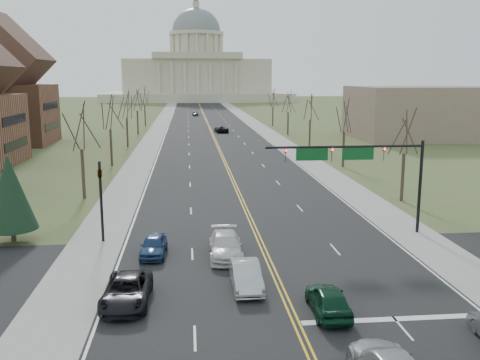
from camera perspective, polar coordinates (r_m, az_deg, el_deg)
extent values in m
plane|color=#46572B|center=(28.22, 5.62, -14.11)|extent=(600.00, 600.00, 0.00)
cube|color=black|center=(135.66, -3.42, 5.94)|extent=(20.00, 380.00, 0.01)
cube|color=black|center=(33.65, 3.62, -9.81)|extent=(120.00, 14.00, 0.01)
cube|color=gray|center=(135.74, -8.51, 5.84)|extent=(4.00, 380.00, 0.03)
cube|color=gray|center=(136.64, 1.64, 5.99)|extent=(4.00, 380.00, 0.03)
cube|color=gold|center=(135.66, -3.42, 5.94)|extent=(0.42, 380.00, 0.01)
cube|color=silver|center=(135.64, -7.58, 5.86)|extent=(0.15, 380.00, 0.01)
cube|color=silver|center=(136.39, 0.72, 5.99)|extent=(0.15, 380.00, 0.01)
cube|color=silver|center=(28.69, 16.18, -14.04)|extent=(9.50, 0.50, 0.01)
cube|color=beige|center=(275.26, -4.58, 8.90)|extent=(90.00, 60.00, 4.00)
cube|color=beige|center=(275.08, -4.61, 10.98)|extent=(70.00, 40.00, 16.00)
cube|color=beige|center=(254.77, -4.55, 13.12)|extent=(42.00, 3.00, 3.00)
cylinder|color=beige|center=(275.44, -4.66, 13.90)|extent=(24.00, 24.00, 12.00)
cylinder|color=beige|center=(275.87, -4.68, 15.31)|extent=(27.00, 27.00, 1.60)
ellipsoid|color=slate|center=(275.94, -4.68, 15.47)|extent=(24.00, 24.00, 22.80)
cylinder|color=beige|center=(277.25, -4.72, 18.13)|extent=(3.20, 3.20, 3.00)
sphere|color=slate|center=(277.54, -4.73, 18.60)|extent=(2.40, 2.40, 2.40)
cylinder|color=black|center=(43.20, 18.64, -0.73)|extent=(0.24, 0.24, 7.20)
cylinder|color=black|center=(40.59, 11.15, 3.51)|extent=(12.00, 0.18, 0.18)
imported|color=black|center=(41.62, 15.09, 2.75)|extent=(0.35, 0.40, 1.10)
sphere|color=#FF0C0C|center=(41.43, 15.18, 3.20)|extent=(0.18, 0.18, 0.18)
imported|color=black|center=(40.39, 9.76, 2.73)|extent=(0.35, 0.40, 1.10)
sphere|color=#FF0C0C|center=(40.19, 9.83, 3.19)|extent=(0.18, 0.18, 0.18)
imported|color=black|center=(39.61, 4.87, 2.69)|extent=(0.35, 0.40, 1.10)
sphere|color=#FF0C0C|center=(39.41, 4.91, 3.16)|extent=(0.18, 0.18, 0.18)
cube|color=#0C4C1E|center=(40.96, 12.46, 2.74)|extent=(2.40, 0.12, 0.90)
cube|color=#0C4C1E|center=(40.02, 7.69, 2.71)|extent=(2.40, 0.12, 0.90)
cylinder|color=black|center=(40.07, -14.58, -2.26)|extent=(0.20, 0.20, 6.00)
imported|color=black|center=(39.64, -14.73, 0.83)|extent=(0.32, 0.36, 0.99)
cylinder|color=#36271F|center=(54.07, 16.95, 0.28)|extent=(0.32, 0.32, 4.68)
cylinder|color=#36271F|center=(54.86, -16.38, 0.61)|extent=(0.32, 0.32, 4.95)
cylinder|color=#36271F|center=(72.70, 10.97, 3.21)|extent=(0.32, 0.32, 4.68)
cylinder|color=#36271F|center=(74.37, -13.57, 3.38)|extent=(0.32, 0.32, 4.95)
cylinder|color=#36271F|center=(91.90, 7.45, 4.91)|extent=(0.32, 0.32, 4.68)
cylinder|color=#36271F|center=(94.09, -11.93, 4.99)|extent=(0.32, 0.32, 4.95)
cylinder|color=#36271F|center=(111.39, 5.13, 6.01)|extent=(0.32, 0.32, 4.68)
cylinder|color=#36271F|center=(113.90, -10.85, 6.04)|extent=(0.32, 0.32, 4.95)
cylinder|color=#36271F|center=(131.03, 3.51, 6.78)|extent=(0.32, 0.32, 4.68)
cylinder|color=#36271F|center=(133.77, -10.09, 6.78)|extent=(0.32, 0.32, 4.95)
cylinder|color=#36271F|center=(42.66, -23.01, -5.47)|extent=(0.36, 0.36, 1.00)
cone|color=black|center=(41.91, -23.34, -1.19)|extent=(3.64, 3.64, 5.50)
cube|color=black|center=(79.10, -22.73, 3.55)|extent=(0.10, 9.80, 1.20)
cube|color=black|center=(78.78, -22.91, 5.94)|extent=(0.10, 9.80, 1.20)
cube|color=brown|center=(104.56, -24.05, 6.39)|extent=(17.00, 14.00, 10.50)
cube|color=black|center=(102.35, -19.40, 5.45)|extent=(0.10, 9.80, 1.20)
cube|color=black|center=(102.10, -19.53, 7.51)|extent=(0.10, 9.80, 1.20)
cube|color=#7C6358|center=(110.88, 18.58, 6.85)|extent=(25.00, 20.00, 10.00)
imported|color=#0B301E|center=(28.27, 9.40, -12.47)|extent=(1.87, 4.44, 1.50)
imported|color=#A7AAAF|center=(31.01, 0.63, -10.15)|extent=(1.64, 4.57, 1.50)
imported|color=black|center=(29.62, -11.99, -11.50)|extent=(2.56, 5.27, 1.45)
imported|color=silver|center=(36.11, -1.55, -7.02)|extent=(2.31, 5.38, 1.54)
imported|color=navy|center=(36.85, -9.20, -6.90)|extent=(1.87, 4.18, 1.40)
imported|color=black|center=(116.07, -2.01, 5.46)|extent=(3.06, 5.54, 1.47)
imported|color=#424649|center=(165.57, -4.78, 7.09)|extent=(2.03, 4.45, 1.48)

